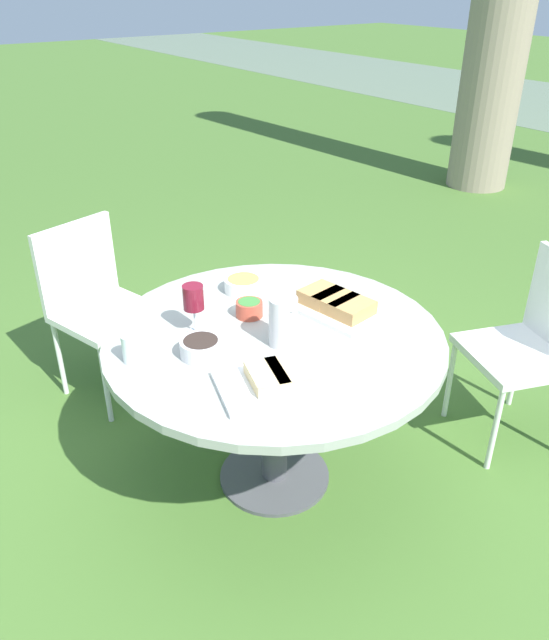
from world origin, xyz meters
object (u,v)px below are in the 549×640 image
at_px(chair_near_right, 95,297).
at_px(water_pitcher, 283,321).
at_px(chair_near_left, 535,338).
at_px(dining_table, 274,355).
at_px(wine_glass, 193,299).

distance_m(chair_near_right, water_pitcher, 1.26).
bearing_deg(chair_near_left, dining_table, -110.27).
bearing_deg(wine_glass, dining_table, 52.38).
xyz_separation_m(chair_near_right, wine_glass, (0.92, 0.07, 0.35)).
bearing_deg(dining_table, wine_glass, -127.62).
bearing_deg(wine_glass, chair_near_left, 66.25).
xyz_separation_m(chair_near_right, water_pitcher, (1.18, 0.30, 0.30)).
bearing_deg(chair_near_right, water_pitcher, 14.16).
distance_m(water_pitcher, wine_glass, 0.35).
xyz_separation_m(dining_table, water_pitcher, (0.08, -0.02, 0.19)).
bearing_deg(dining_table, chair_near_left, 69.73).
xyz_separation_m(chair_near_left, water_pitcher, (-0.34, -1.15, 0.30)).
bearing_deg(chair_near_right, chair_near_left, 43.55).
relative_size(dining_table, water_pitcher, 6.87).
xyz_separation_m(water_pitcher, wine_glass, (-0.27, -0.22, 0.05)).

